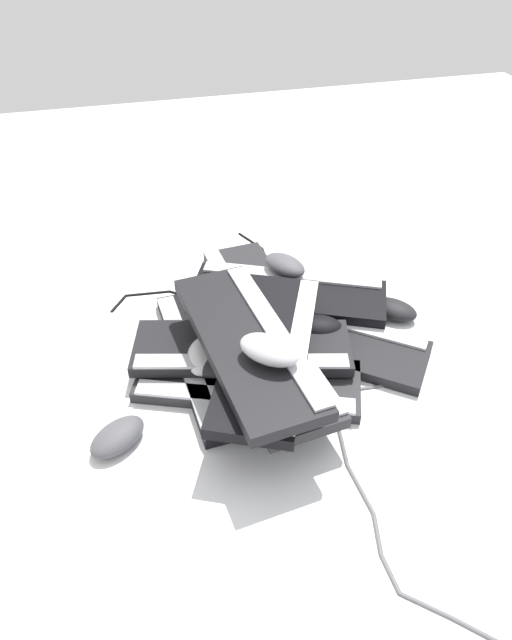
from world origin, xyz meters
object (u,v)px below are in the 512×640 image
object	(u,v)px
keyboard_7	(288,293)
mouse_1	(316,326)
mouse_3	(393,309)
mouse_4	(285,265)
keyboard_2	(258,298)
mouse_2	(204,356)
keyboard_6	(270,349)
mouse_5	(117,437)
keyboard_0	(248,382)
keyboard_4	(242,348)
keyboard_3	(212,356)
keyboard_5	(263,352)
keyboard_1	(324,339)
mouse_0	(224,363)
mouse_6	(269,350)
keyboard_8	(247,342)

from	to	relation	value
keyboard_7	mouse_1	xyz separation A→B (m)	(0.14, 0.02, 0.01)
mouse_3	mouse_4	distance (m)	0.27
keyboard_2	keyboard_7	distance (m)	0.08
keyboard_7	mouse_2	world-z (taller)	mouse_2
keyboard_6	mouse_1	world-z (taller)	keyboard_6
mouse_5	keyboard_6	bearing A→B (deg)	-23.23
keyboard_0	mouse_5	size ratio (longest dim) A/B	4.22
keyboard_4	mouse_3	distance (m)	0.38
keyboard_0	mouse_1	xyz separation A→B (m)	(-0.09, 0.17, 0.04)
mouse_5	mouse_1	bearing A→B (deg)	-14.55
keyboard_3	mouse_1	distance (m)	0.23
keyboard_5	mouse_4	bearing A→B (deg)	155.36
keyboard_1	keyboard_4	size ratio (longest dim) A/B	0.95
keyboard_7	mouse_0	size ratio (longest dim) A/B	4.21
keyboard_5	mouse_3	world-z (taller)	keyboard_5
mouse_2	keyboard_6	bearing A→B (deg)	-104.10
keyboard_3	mouse_6	xyz separation A→B (m)	(0.18, 0.07, 0.16)
keyboard_3	mouse_1	world-z (taller)	mouse_1
keyboard_7	keyboard_8	world-z (taller)	keyboard_8
keyboard_3	keyboard_4	size ratio (longest dim) A/B	0.97
keyboard_0	mouse_5	distance (m)	0.27
keyboard_5	mouse_3	size ratio (longest dim) A/B	4.14
keyboard_8	mouse_1	xyz separation A→B (m)	(-0.10, 0.17, -0.08)
keyboard_3	keyboard_4	bearing A→B (deg)	67.76
keyboard_6	mouse_5	bearing A→B (deg)	-77.08
keyboard_8	mouse_4	bearing A→B (deg)	151.60
keyboard_2	keyboard_4	distance (m)	0.21
keyboard_0	keyboard_7	bearing A→B (deg)	146.26
keyboard_5	keyboard_7	world-z (taller)	keyboard_5
keyboard_2	keyboard_8	world-z (taller)	keyboard_8
keyboard_5	mouse_2	world-z (taller)	keyboard_5
mouse_0	mouse_4	xyz separation A→B (m)	(-0.26, 0.20, 0.03)
mouse_3	keyboard_6	bearing A→B (deg)	-111.34
keyboard_3	keyboard_7	world-z (taller)	keyboard_7
keyboard_2	keyboard_8	distance (m)	0.31
keyboard_4	mouse_5	bearing A→B (deg)	-60.75
keyboard_5	keyboard_8	xyz separation A→B (m)	(0.03, -0.04, 0.06)
keyboard_7	mouse_0	distance (m)	0.28
keyboard_4	mouse_3	xyz separation A→B (m)	(-0.07, 0.37, -0.02)
keyboard_7	mouse_6	bearing A→B (deg)	-23.14
mouse_0	mouse_6	size ratio (longest dim) A/B	1.00
keyboard_7	keyboard_8	bearing A→B (deg)	-32.75
keyboard_4	keyboard_5	distance (m)	0.07
keyboard_1	mouse_3	world-z (taller)	mouse_3
mouse_1	mouse_5	distance (m)	0.46
keyboard_8	mouse_5	size ratio (longest dim) A/B	4.14
mouse_3	keyboard_5	bearing A→B (deg)	-115.50
mouse_4	keyboard_1	bearing A→B (deg)	-22.27
keyboard_3	keyboard_7	distance (m)	0.25
keyboard_3	mouse_5	distance (m)	0.27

